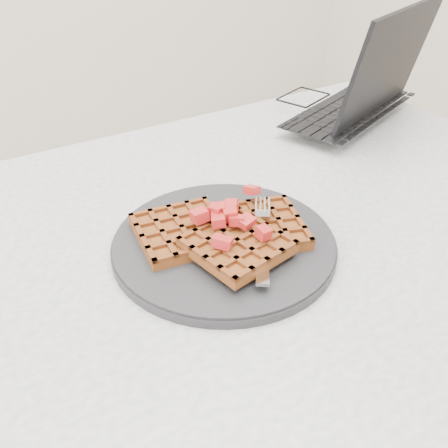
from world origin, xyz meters
The scene contains 6 objects.
table centered at (0.00, 0.00, 0.64)m, with size 1.20×0.80×0.75m.
plate centered at (-0.04, -0.03, 0.76)m, with size 0.30×0.30×0.02m, color black.
waffles centered at (-0.04, -0.03, 0.78)m, with size 0.23×0.21×0.03m.
strawberry_pile centered at (-0.04, -0.03, 0.80)m, with size 0.15×0.15×0.02m, color maroon, non-canonical shape.
fork centered at (0.00, -0.07, 0.77)m, with size 0.02×0.18×0.02m, color silver, non-canonical shape.
laptop centered at (0.41, 0.24, 0.79)m, with size 0.40×0.35×0.24m.
Camera 1 is at (-0.32, -0.49, 1.16)m, focal length 40.00 mm.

